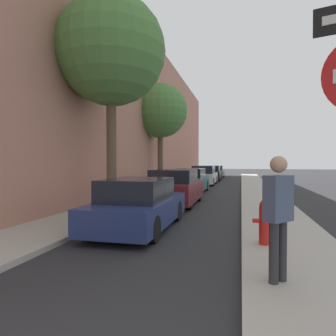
% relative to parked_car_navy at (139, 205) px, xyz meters
% --- Properties ---
extents(ground_plane, '(120.00, 120.00, 0.00)m').
position_rel_parked_car_navy_xyz_m(ground_plane, '(0.79, 8.35, -0.64)').
color(ground_plane, '#28282B').
extents(sidewalk_left, '(2.00, 52.00, 0.12)m').
position_rel_parked_car_navy_xyz_m(sidewalk_left, '(-2.11, 8.35, -0.58)').
color(sidewalk_left, '#ADA89E').
rests_on(sidewalk_left, ground).
extents(sidewalk_right, '(2.00, 52.00, 0.12)m').
position_rel_parked_car_navy_xyz_m(sidewalk_right, '(3.69, 8.35, -0.58)').
color(sidewalk_right, '#ADA89E').
rests_on(sidewalk_right, ground).
extents(building_facade_left, '(0.70, 52.00, 10.13)m').
position_rel_parked_car_navy_xyz_m(building_facade_left, '(-3.46, 8.35, 4.43)').
color(building_facade_left, tan).
rests_on(building_facade_left, ground).
extents(parked_car_navy, '(1.74, 4.12, 1.36)m').
position_rel_parked_car_navy_xyz_m(parked_car_navy, '(0.00, 0.00, 0.00)').
color(parked_car_navy, black).
rests_on(parked_car_navy, ground).
extents(parked_car_maroon, '(1.88, 4.16, 1.48)m').
position_rel_parked_car_navy_xyz_m(parked_car_maroon, '(-0.05, 4.77, 0.07)').
color(parked_car_maroon, black).
rests_on(parked_car_maroon, ground).
extents(parked_car_teal, '(1.71, 4.48, 1.41)m').
position_rel_parked_car_navy_xyz_m(parked_car_teal, '(-0.20, 9.76, 0.03)').
color(parked_car_teal, black).
rests_on(parked_car_teal, ground).
extents(parked_car_white, '(1.76, 4.61, 1.49)m').
position_rel_parked_car_navy_xyz_m(parked_car_white, '(-0.16, 16.01, 0.06)').
color(parked_car_white, black).
rests_on(parked_car_white, ground).
extents(parked_car_black, '(1.73, 4.10, 1.43)m').
position_rel_parked_car_navy_xyz_m(parked_car_black, '(-0.08, 21.29, 0.04)').
color(parked_car_black, black).
rests_on(parked_car_black, ground).
extents(parked_car_grey, '(1.73, 3.91, 1.34)m').
position_rel_parked_car_navy_xyz_m(parked_car_grey, '(-0.12, 26.83, -0.01)').
color(parked_car_grey, black).
rests_on(parked_car_grey, ground).
extents(street_tree_near, '(3.83, 3.83, 7.49)m').
position_rel_parked_car_navy_xyz_m(street_tree_near, '(-1.79, 2.25, 5.03)').
color(street_tree_near, brown).
rests_on(street_tree_near, sidewalk_left).
extents(street_tree_far, '(3.47, 3.47, 6.69)m').
position_rel_parked_car_navy_xyz_m(street_tree_far, '(-2.40, 11.14, 4.40)').
color(street_tree_far, brown).
rests_on(street_tree_far, sidewalk_left).
extents(fire_hydrant, '(0.48, 0.22, 0.91)m').
position_rel_parked_car_navy_xyz_m(fire_hydrant, '(3.14, -1.23, -0.05)').
color(fire_hydrant, red).
rests_on(fire_hydrant, sidewalk_right).
extents(pedestrian, '(0.44, 0.46, 1.77)m').
position_rel_parked_car_navy_xyz_m(pedestrian, '(3.17, -3.21, 0.49)').
color(pedestrian, '#2D2D33').
rests_on(pedestrian, sidewalk_right).
extents(bicycle, '(0.44, 1.58, 0.64)m').
position_rel_parked_car_navy_xyz_m(bicycle, '(4.18, 3.08, -0.19)').
color(bicycle, black).
rests_on(bicycle, sidewalk_right).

